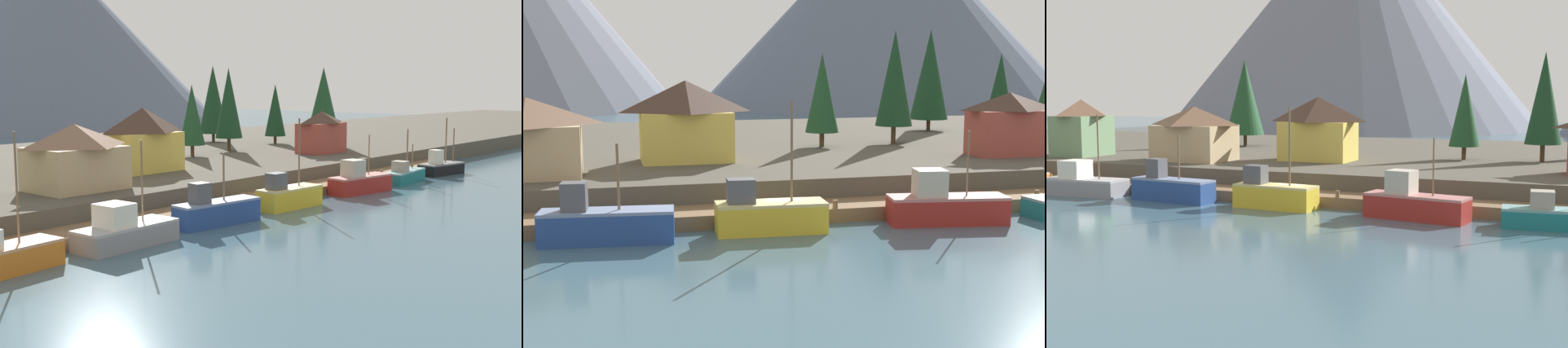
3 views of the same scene
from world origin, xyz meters
TOP-DOWN VIEW (x-y plane):
  - ground_plane at (0.00, 20.00)m, footprint 400.00×400.00m
  - dock at (0.00, 1.99)m, footprint 80.00×4.00m
  - shoreline_bank at (0.00, 32.00)m, footprint 400.00×56.00m
  - mountain_central_peak at (63.96, 137.36)m, footprint 100.78×100.78m
  - fishing_boat_grey at (-21.81, -1.90)m, footprint 8.33×3.46m
  - fishing_boat_blue at (-11.66, -1.68)m, footprint 8.38×3.15m
  - fishing_boat_yellow at (-1.22, -1.57)m, footprint 7.36×2.91m
  - fishing_boat_red at (11.26, -1.98)m, footprint 8.47×3.74m
  - fishing_boat_teal at (21.95, -1.80)m, footprint 8.40×3.32m
  - fishing_boat_black at (31.90, -2.06)m, footprint 7.35×3.85m
  - house_red at (25.32, 13.02)m, footprint 7.38×4.23m
  - house_tan at (-17.10, 10.79)m, footprint 8.22×6.69m
  - house_yellow at (-4.45, 16.19)m, footprint 8.18×5.27m
  - conifer_near_left at (10.33, 23.58)m, footprint 3.45×3.45m
  - conifer_mid_left at (34.88, 19.30)m, footprint 5.04×5.04m
  - conifer_mid_right at (32.95, 27.41)m, footprint 3.43×3.43m
  - conifer_back_left at (29.04, 37.62)m, footprint 4.80×4.80m
  - conifer_back_right at (18.66, 24.56)m, footprint 3.93×3.93m

SIDE VIEW (x-z plane):
  - ground_plane at x=0.00m, z-range -1.00..0.00m
  - dock at x=0.00m, z-range -0.30..1.30m
  - fishing_boat_teal at x=21.95m, z-range -2.38..4.21m
  - fishing_boat_black at x=31.90m, z-range -2.80..4.83m
  - fishing_boat_grey at x=-21.81m, z-range -2.78..5.12m
  - fishing_boat_blue at x=-11.66m, z-range -1.89..4.32m
  - fishing_boat_yellow at x=-1.22m, z-range -3.17..5.61m
  - shoreline_bank at x=0.00m, z-range 0.00..2.50m
  - fishing_boat_red at x=11.26m, z-range -1.95..4.53m
  - house_red at x=25.32m, z-range 2.56..8.42m
  - house_tan at x=-17.10m, z-range 2.57..8.58m
  - house_yellow at x=-4.45m, z-range 2.58..9.66m
  - conifer_mid_right at x=32.95m, z-range 3.12..12.77m
  - conifer_near_left at x=10.33m, z-range 3.24..12.86m
  - conifer_back_right at x=18.66m, z-range 3.45..15.41m
  - conifer_back_left at x=29.04m, z-range 3.21..15.96m
  - conifer_mid_left at x=34.88m, z-range 3.46..15.74m
  - mountain_central_peak at x=63.96m, z-range 0.00..52.91m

